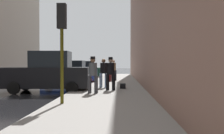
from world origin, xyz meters
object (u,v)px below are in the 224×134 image
at_px(traffic_light, 62,31).
at_px(rolling_suitcase, 109,77).
at_px(fire_hydrant, 89,79).
at_px(pedestrian_in_jeans, 104,71).
at_px(parked_dark_green_sedan, 82,70).
at_px(duffel_bag, 123,86).
at_px(parked_blue_sedan, 70,72).
at_px(pedestrian_with_beanie, 93,73).
at_px(parked_black_suv, 48,73).
at_px(pedestrian_in_tan_coat, 113,69).
at_px(pedestrian_with_fedora, 111,72).

height_order(traffic_light, rolling_suitcase, traffic_light).
height_order(fire_hydrant, pedestrian_in_jeans, pedestrian_in_jeans).
height_order(parked_dark_green_sedan, duffel_bag, parked_dark_green_sedan).
relative_size(parked_blue_sedan, pedestrian_with_beanie, 2.40).
height_order(parked_black_suv, traffic_light, traffic_light).
bearing_deg(parked_blue_sedan, traffic_light, -80.20).
height_order(traffic_light, duffel_bag, traffic_light).
xyz_separation_m(parked_black_suv, traffic_light, (1.85, -4.67, 1.73)).
xyz_separation_m(parked_black_suv, fire_hydrant, (1.80, 3.64, -0.54)).
relative_size(parked_blue_sedan, traffic_light, 1.18).
xyz_separation_m(fire_hydrant, pedestrian_in_jeans, (1.18, -2.44, 0.61)).
xyz_separation_m(parked_dark_green_sedan, pedestrian_in_jeans, (2.98, -11.26, 0.26)).
relative_size(parked_black_suv, parked_blue_sedan, 1.10).
bearing_deg(rolling_suitcase, parked_black_suv, -116.83).
xyz_separation_m(traffic_light, duffel_bag, (2.26, 5.37, -2.47)).
bearing_deg(parked_blue_sedan, pedestrian_in_jeans, -58.52).
height_order(fire_hydrant, pedestrian_in_tan_coat, pedestrian_in_tan_coat).
distance_m(pedestrian_with_beanie, pedestrian_with_fedora, 1.53).
distance_m(pedestrian_in_jeans, duffel_bag, 1.49).
bearing_deg(fire_hydrant, rolling_suitcase, 62.49).
relative_size(parked_dark_green_sedan, pedestrian_with_beanie, 2.38).
relative_size(parked_dark_green_sedan, pedestrian_in_tan_coat, 2.48).
bearing_deg(fire_hydrant, parked_blue_sedan, 126.60).
relative_size(fire_hydrant, pedestrian_in_tan_coat, 0.41).
bearing_deg(fire_hydrant, pedestrian_in_jeans, -64.24).
relative_size(pedestrian_in_tan_coat, duffel_bag, 3.89).
xyz_separation_m(parked_blue_sedan, duffel_bag, (4.12, -5.37, -0.56)).
distance_m(pedestrian_in_jeans, pedestrian_with_fedora, 1.58).
bearing_deg(rolling_suitcase, pedestrian_with_fedora, -86.75).
xyz_separation_m(traffic_light, pedestrian_with_beanie, (0.79, 3.07, -1.62)).
distance_m(parked_dark_green_sedan, fire_hydrant, 9.01).
bearing_deg(fire_hydrant, pedestrian_with_beanie, -80.93).
height_order(parked_blue_sedan, pedestrian_with_beanie, pedestrian_with_beanie).
bearing_deg(pedestrian_with_beanie, fire_hydrant, 99.07).
bearing_deg(parked_black_suv, parked_blue_sedan, 90.00).
relative_size(pedestrian_in_tan_coat, pedestrian_with_beanie, 0.96).
relative_size(parked_black_suv, pedestrian_with_beanie, 2.63).
relative_size(parked_dark_green_sedan, pedestrian_with_fedora, 2.38).
distance_m(pedestrian_in_tan_coat, rolling_suitcase, 1.06).
bearing_deg(parked_black_suv, traffic_light, -68.33).
bearing_deg(pedestrian_in_tan_coat, duffel_bag, -83.68).
bearing_deg(pedestrian_with_fedora, pedestrian_in_tan_coat, 90.19).
relative_size(parked_dark_green_sedan, duffel_bag, 9.62).
height_order(traffic_light, pedestrian_with_fedora, traffic_light).
relative_size(fire_hydrant, rolling_suitcase, 0.68).
height_order(pedestrian_in_jeans, pedestrian_with_fedora, pedestrian_with_fedora).
bearing_deg(pedestrian_in_tan_coat, rolling_suitcase, -113.21).
distance_m(traffic_light, rolling_suitcase, 11.08).
relative_size(parked_black_suv, pedestrian_in_tan_coat, 2.73).
bearing_deg(rolling_suitcase, fire_hydrant, -117.51).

